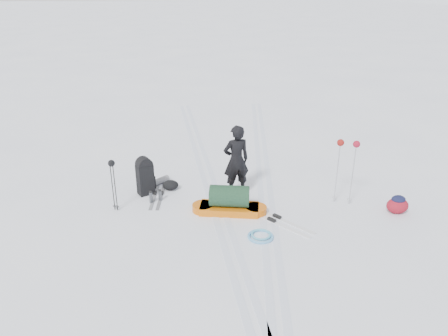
{
  "coord_description": "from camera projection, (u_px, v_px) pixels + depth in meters",
  "views": [
    {
      "loc": [
        -0.74,
        -8.65,
        4.87
      ],
      "look_at": [
        0.15,
        0.26,
        0.95
      ],
      "focal_mm": 35.0,
      "sensor_mm": 36.0,
      "label": 1
    }
  ],
  "objects": [
    {
      "name": "ski_tracks",
      "position": [
        240.0,
        192.0,
        10.76
      ],
      "size": [
        3.38,
        17.97,
        0.01
      ],
      "color": "silver",
      "rests_on": "ground"
    },
    {
      "name": "touring_skis_grey",
      "position": [
        159.0,
        194.0,
        10.67
      ],
      "size": [
        0.4,
        1.63,
        0.06
      ],
      "rotation": [
        0.0,
        0.0,
        1.47
      ],
      "color": "gray",
      "rests_on": "ground"
    },
    {
      "name": "snow_hill_backdrop",
      "position": [
        420.0,
        270.0,
        119.9
      ],
      "size": [
        359.5,
        192.0,
        162.45
      ],
      "color": "white",
      "rests_on": "ground"
    },
    {
      "name": "expedition_rucksack",
      "position": [
        147.0,
        176.0,
        10.6
      ],
      "size": [
        0.79,
        0.97,
        0.96
      ],
      "rotation": [
        0.0,
        0.0,
        0.47
      ],
      "color": "black",
      "rests_on": "ground"
    },
    {
      "name": "thermos_pair",
      "position": [
        155.0,
        196.0,
        10.27
      ],
      "size": [
        0.3,
        0.2,
        0.31
      ],
      "rotation": [
        0.0,
        0.0,
        -0.31
      ],
      "color": "#4F5155",
      "rests_on": "ground"
    },
    {
      "name": "rope_coil",
      "position": [
        261.0,
        236.0,
        8.91
      ],
      "size": [
        0.6,
        0.6,
        0.06
      ],
      "rotation": [
        0.0,
        0.0,
        0.12
      ],
      "color": "#5BA5DD",
      "rests_on": "ground"
    },
    {
      "name": "skier",
      "position": [
        236.0,
        160.0,
        10.38
      ],
      "size": [
        0.71,
        0.55,
        1.75
      ],
      "primitive_type": "imported",
      "rotation": [
        0.0,
        0.0,
        3.36
      ],
      "color": "black",
      "rests_on": "ground"
    },
    {
      "name": "small_daypack",
      "position": [
        398.0,
        205.0,
        9.77
      ],
      "size": [
        0.61,
        0.55,
        0.42
      ],
      "rotation": [
        0.0,
        0.0,
        -0.45
      ],
      "color": "maroon",
      "rests_on": "ground"
    },
    {
      "name": "stuff_sack",
      "position": [
        170.0,
        185.0,
        10.86
      ],
      "size": [
        0.44,
        0.36,
        0.25
      ],
      "rotation": [
        0.0,
        0.0,
        -0.17
      ],
      "color": "black",
      "rests_on": "ground"
    },
    {
      "name": "ski_poles_black",
      "position": [
        112.0,
        169.0,
        9.56
      ],
      "size": [
        0.17,
        0.15,
        1.23
      ],
      "rotation": [
        0.0,
        0.0,
        0.38
      ],
      "color": "black",
      "rests_on": "ground"
    },
    {
      "name": "pulk_sled",
      "position": [
        229.0,
        202.0,
        9.77
      ],
      "size": [
        1.75,
        0.79,
        0.65
      ],
      "rotation": [
        0.0,
        0.0,
        -0.19
      ],
      "color": "#D0640C",
      "rests_on": "ground"
    },
    {
      "name": "ground",
      "position": [
        219.0,
        211.0,
        9.91
      ],
      "size": [
        200.0,
        200.0,
        0.0
      ],
      "primitive_type": "plane",
      "color": "white",
      "rests_on": "ground"
    },
    {
      "name": "ski_poles_silver",
      "position": [
        348.0,
        151.0,
        9.75
      ],
      "size": [
        0.48,
        0.29,
        1.57
      ],
      "rotation": [
        0.0,
        0.0,
        -0.22
      ],
      "color": "silver",
      "rests_on": "ground"
    },
    {
      "name": "touring_skis_white",
      "position": [
        274.0,
        219.0,
        9.55
      ],
      "size": [
        1.52,
        1.68,
        0.07
      ],
      "rotation": [
        0.0,
        0.0,
        -0.85
      ],
      "color": "silver",
      "rests_on": "ground"
    }
  ]
}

